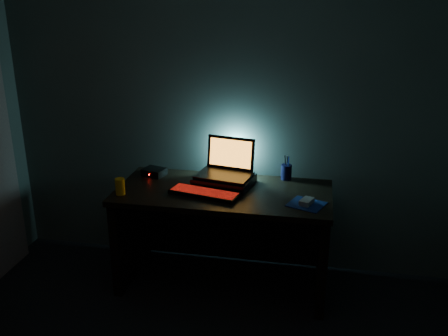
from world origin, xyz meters
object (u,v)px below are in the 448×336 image
laptop (227,166)px  mouse (307,202)px  juice_glass (120,186)px  router (154,172)px  pen_cup (286,172)px  keyboard (204,193)px

laptop → mouse: size_ratio=3.84×
mouse → juice_glass: juice_glass is taller
mouse → router: (-1.15, 0.33, 0.01)m
pen_cup → laptop: bearing=-162.3°
juice_glass → router: 0.41m
pen_cup → juice_glass: (-1.10, -0.50, 0.00)m
pen_cup → mouse: bearing=-69.3°
laptop → mouse: laptop is taller
mouse → juice_glass: 1.26m
keyboard → juice_glass: 0.58m
mouse → keyboard: bearing=-160.7°
laptop → pen_cup: laptop is taller
keyboard → mouse: 0.69m
juice_glass → mouse: bearing=3.0°
keyboard → pen_cup: bearing=50.6°
laptop → pen_cup: size_ratio=3.76×
laptop → juice_glass: 0.77m
mouse → pen_cup: pen_cup is taller
router → keyboard: bearing=-17.2°
pen_cup → juice_glass: size_ratio=0.99×
laptop → pen_cup: 0.45m
laptop → keyboard: bearing=-100.0°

